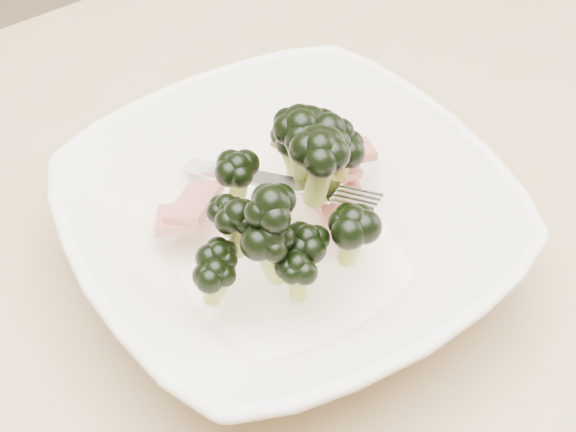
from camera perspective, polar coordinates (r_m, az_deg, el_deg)
name	(u,v)px	position (r m, az deg, el deg)	size (l,w,h in m)	color
dining_table	(254,334)	(0.69, -2.45, -8.41)	(1.20, 0.80, 0.75)	tan
broccoli_dish	(288,223)	(0.58, 0.02, -0.50)	(0.32, 0.32, 0.13)	white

